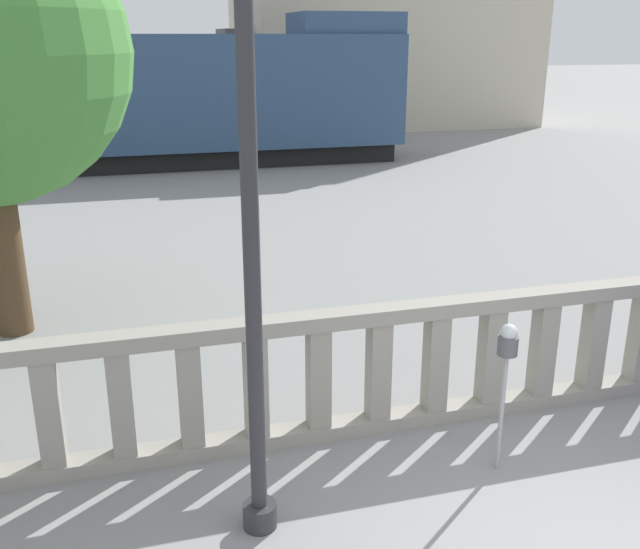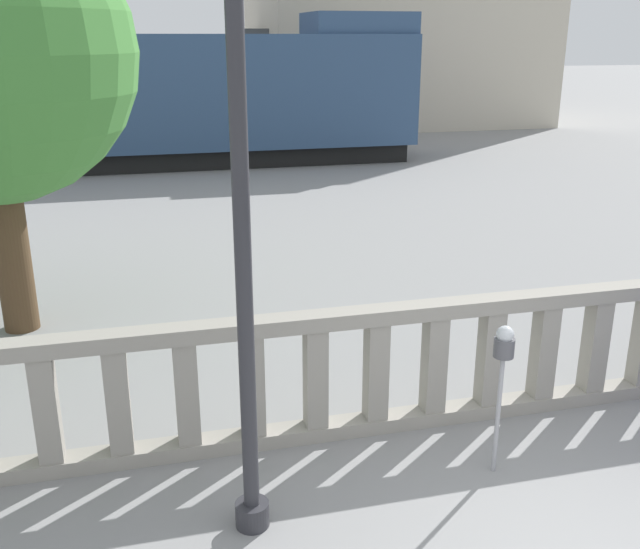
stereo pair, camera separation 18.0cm
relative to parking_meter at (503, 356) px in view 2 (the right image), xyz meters
The scene contains 4 objects.
balustrade 1.04m from the parking_meter, 84.36° to the left, with size 14.20×0.24×1.26m.
parking_meter is the anchor object (origin of this frame).
train_near 17.28m from the parking_meter, 108.20° to the left, with size 21.66×2.68×4.27m.
train_far 25.33m from the parking_meter, 102.13° to the left, with size 19.44×3.00×3.88m.
Camera 2 is at (-2.89, -3.24, 3.63)m, focal length 40.00 mm.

